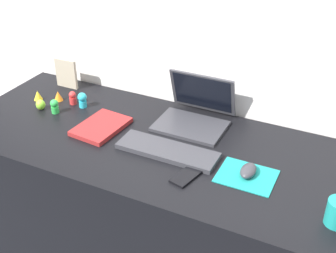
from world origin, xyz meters
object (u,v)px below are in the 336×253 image
at_px(toy_figurine_red, 73,98).
at_px(toy_figurine_lime, 41,105).
at_px(toy_figurine_yellow, 38,95).
at_px(cell_phone, 186,176).
at_px(picture_frame, 66,73).
at_px(notebook_pad, 101,127).
at_px(mouse, 248,171).
at_px(keyboard, 168,151).
at_px(toy_figurine_green, 55,106).
at_px(toy_figurine_cyan, 82,99).
at_px(laptop, 196,111).
at_px(toy_figurine_orange, 58,96).

bearing_deg(toy_figurine_red, toy_figurine_lime, -133.06).
distance_m(toy_figurine_yellow, toy_figurine_red, 0.18).
relative_size(cell_phone, picture_frame, 0.85).
bearing_deg(toy_figurine_yellow, picture_frame, 76.27).
bearing_deg(notebook_pad, cell_phone, -13.09).
relative_size(picture_frame, toy_figurine_red, 2.33).
xyz_separation_m(mouse, toy_figurine_yellow, (-1.10, 0.14, 0.00)).
distance_m(keyboard, toy_figurine_red, 0.61).
bearing_deg(toy_figurine_green, toy_figurine_lime, -178.12).
bearing_deg(toy_figurine_cyan, toy_figurine_lime, -147.32).
relative_size(laptop, toy_figurine_green, 4.48).
height_order(laptop, mouse, laptop).
xyz_separation_m(toy_figurine_orange, toy_figurine_red, (0.09, 0.00, 0.01)).
xyz_separation_m(laptop, toy_figurine_red, (-0.59, -0.10, -0.02)).
bearing_deg(cell_phone, toy_figurine_red, 171.43).
height_order(keyboard, toy_figurine_red, toy_figurine_red).
relative_size(notebook_pad, toy_figurine_yellow, 5.14).
bearing_deg(toy_figurine_yellow, mouse, -7.21).
xyz_separation_m(cell_phone, toy_figurine_cyan, (-0.66, 0.28, 0.03)).
bearing_deg(mouse, toy_figurine_red, 169.06).
distance_m(laptop, toy_figurine_red, 0.60).
bearing_deg(toy_figurine_cyan, toy_figurine_yellow, -172.08).
bearing_deg(toy_figurine_lime, toy_figurine_green, 1.88).
relative_size(toy_figurine_green, toy_figurine_red, 1.04).
bearing_deg(mouse, notebook_pad, 176.32).
height_order(notebook_pad, toy_figurine_green, toy_figurine_green).
bearing_deg(toy_figurine_orange, toy_figurine_red, 0.92).
bearing_deg(toy_figurine_yellow, toy_figurine_red, 12.20).
height_order(mouse, notebook_pad, mouse).
bearing_deg(cell_phone, toy_figurine_green, 179.58).
height_order(laptop, toy_figurine_green, laptop).
distance_m(laptop, toy_figurine_green, 0.65).
bearing_deg(notebook_pad, toy_figurine_cyan, 150.28).
height_order(toy_figurine_green, toy_figurine_lime, toy_figurine_green).
distance_m(mouse, toy_figurine_green, 0.94).
xyz_separation_m(picture_frame, toy_figurine_orange, (0.05, -0.14, -0.05)).
bearing_deg(toy_figurine_orange, mouse, -9.95).
bearing_deg(keyboard, mouse, -0.42).
height_order(laptop, toy_figurine_red, laptop).
xyz_separation_m(keyboard, toy_figurine_orange, (-0.67, 0.17, 0.01)).
height_order(keyboard, toy_figurine_green, toy_figurine_green).
distance_m(notebook_pad, picture_frame, 0.47).
height_order(picture_frame, toy_figurine_red, picture_frame).
xyz_separation_m(laptop, toy_figurine_orange, (-0.68, -0.10, -0.03)).
height_order(mouse, toy_figurine_lime, toy_figurine_lime).
height_order(laptop, toy_figurine_yellow, laptop).
bearing_deg(cell_phone, toy_figurine_cyan, 170.03).
relative_size(toy_figurine_orange, toy_figurine_red, 0.74).
xyz_separation_m(toy_figurine_yellow, toy_figurine_cyan, (0.24, 0.03, 0.02)).
distance_m(keyboard, toy_figurine_green, 0.61).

